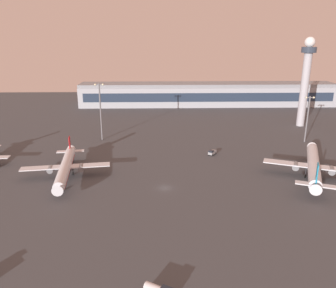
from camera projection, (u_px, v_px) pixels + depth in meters
ground_plane at (165, 188)px, 117.89m from camera, size 416.00×416.00×0.00m
terminal_building at (207, 94)px, 254.06m from camera, size 186.11×22.40×16.40m
control_tower at (306, 77)px, 190.28m from camera, size 8.00×8.00×49.27m
airplane_far_stand at (66, 167)px, 125.77m from camera, size 32.31×41.37×10.62m
airplane_taxiway_distant at (314, 166)px, 125.83m from camera, size 34.59×43.86×11.76m
maintenance_van at (212, 152)px, 149.98m from camera, size 4.12×4.46×2.25m
apron_light_east at (100, 108)px, 167.27m from camera, size 4.80×0.90×28.11m
apron_light_west at (308, 116)px, 164.60m from camera, size 4.80×0.90×22.52m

